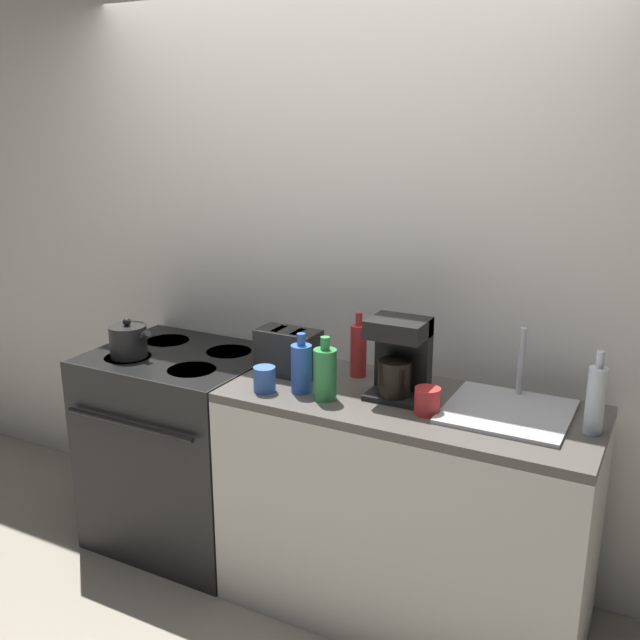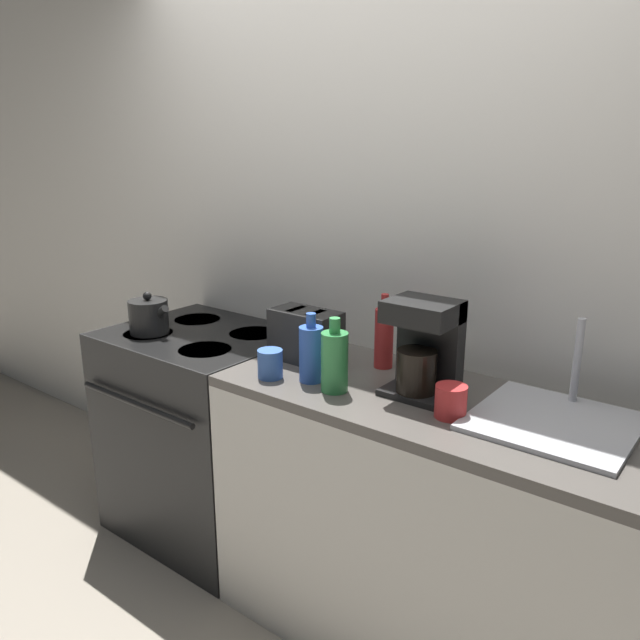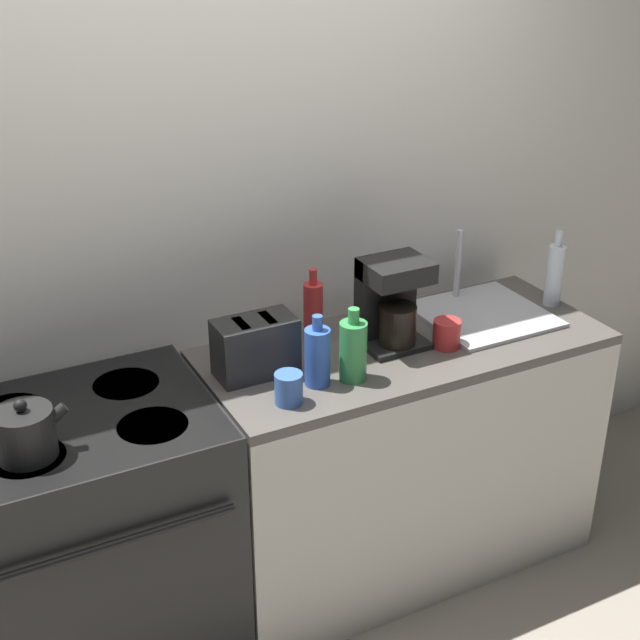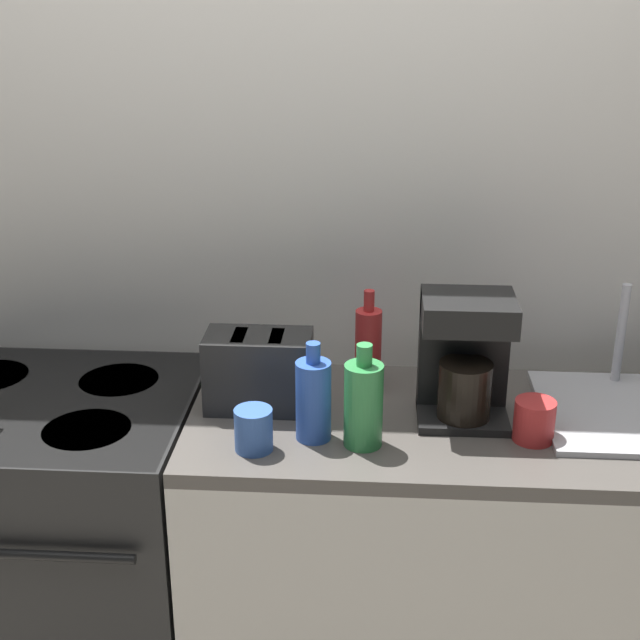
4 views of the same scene
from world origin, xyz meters
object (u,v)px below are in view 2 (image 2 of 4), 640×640
kettle (149,316)px  cup_blue (270,364)px  bottle_blue (311,353)px  bottle_red (384,337)px  toaster (306,335)px  cup_red (451,401)px  stove (206,430)px  coffee_maker (424,345)px  bottle_green (335,361)px

kettle → cup_blue: 0.77m
bottle_blue → cup_blue: bearing=-154.2°
bottle_blue → bottle_red: bearing=65.7°
toaster → cup_red: size_ratio=2.63×
kettle → cup_blue: bearing=-5.6°
toaster → cup_blue: toaster is taller
cup_red → bottle_blue: bearing=-177.2°
bottle_blue → bottle_red: size_ratio=0.88×
toaster → cup_red: toaster is taller
toaster → bottle_red: bearing=23.6°
stove → bottle_blue: size_ratio=3.92×
coffee_maker → bottle_green: size_ratio=1.27×
cup_blue → bottle_red: bearing=52.8°
cup_red → kettle: bearing=-179.5°
kettle → bottle_blue: bearing=-0.8°
coffee_maker → bottle_green: 0.29m
kettle → cup_red: 1.41m
bottle_green → bottle_red: bottle_red is taller
cup_red → toaster: bearing=169.0°
coffee_maker → bottle_blue: coffee_maker is taller
stove → kettle: 0.57m
stove → kettle: (-0.17, -0.13, 0.53)m
stove → cup_blue: size_ratio=9.34×
bottle_green → toaster: bearing=146.4°
coffee_maker → bottle_blue: (-0.35, -0.14, -0.06)m
kettle → cup_blue: size_ratio=2.08×
stove → cup_blue: (0.59, -0.21, 0.51)m
stove → bottle_red: 1.03m
bottle_blue → cup_blue: size_ratio=2.38×
coffee_maker → cup_red: 0.22m
bottle_blue → toaster: bearing=134.0°
cup_red → cup_blue: 0.65m
stove → cup_red: bearing=-5.5°
stove → bottle_red: bearing=8.4°
kettle → coffee_maker: size_ratio=0.66×
toaster → bottle_green: bearing=-33.6°
toaster → cup_red: bearing=-11.0°
bottle_blue → kettle: bearing=179.2°
bottle_blue → cup_red: (0.51, 0.02, -0.05)m
toaster → bottle_blue: 0.21m
toaster → cup_blue: bearing=-85.9°
bottle_red → cup_red: 0.46m
toaster → bottle_green: bottle_green is taller
kettle → cup_blue: kettle is taller
stove → coffee_maker: coffee_maker is taller
bottle_blue → bottle_green: 0.12m
bottle_green → cup_red: bottle_green is taller
coffee_maker → bottle_blue: size_ratio=1.31×
bottle_green → coffee_maker: bearing=33.8°
bottle_red → cup_red: bearing=-32.1°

